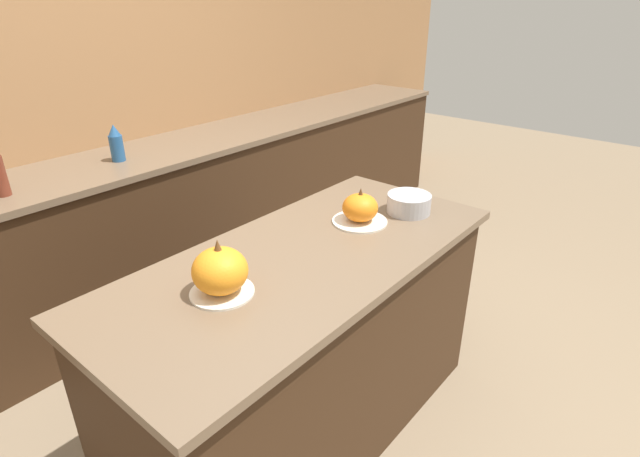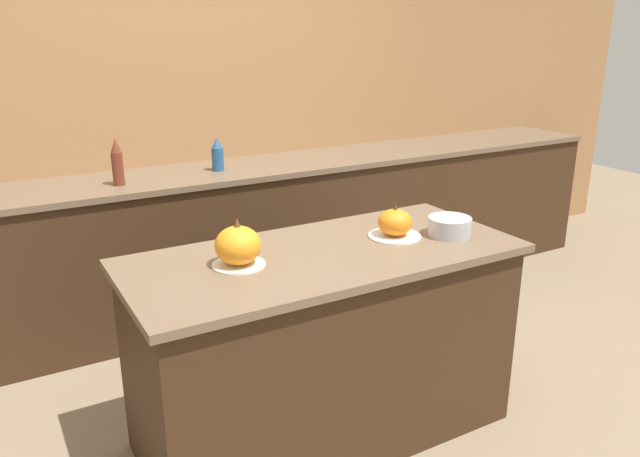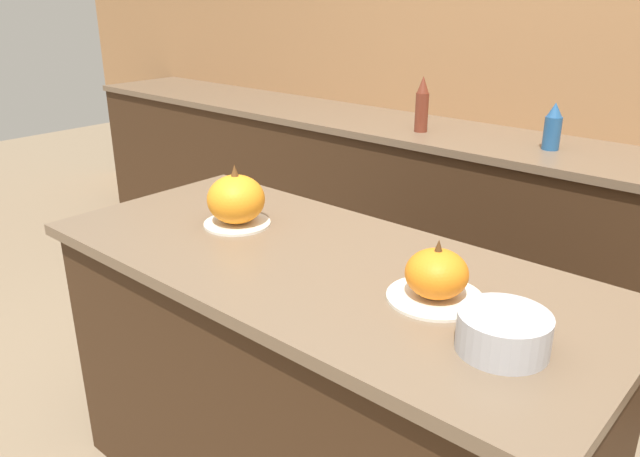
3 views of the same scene
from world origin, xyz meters
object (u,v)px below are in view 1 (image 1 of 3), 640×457
Objects in this scene: pumpkin_cake_left at (220,272)px; pumpkin_cake_right at (360,209)px; mixing_bowl at (409,203)px; bottle_short at (116,144)px.

pumpkin_cake_left is 0.74m from pumpkin_cake_right.
pumpkin_cake_right is at bearing -1.63° from pumpkin_cake_left.
mixing_bowl is at bearing -25.03° from pumpkin_cake_right.
mixing_bowl is (0.22, -0.10, -0.02)m from pumpkin_cake_right.
mixing_bowl is at bearing -70.90° from bottle_short.
pumpkin_cake_left reaches higher than mixing_bowl.
pumpkin_cake_right is at bearing 154.97° from mixing_bowl.
pumpkin_cake_right is 1.19× the size of bottle_short.
pumpkin_cake_left is at bearing -107.86° from bottle_short.
bottle_short is (0.44, 1.38, 0.07)m from pumpkin_cake_left.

